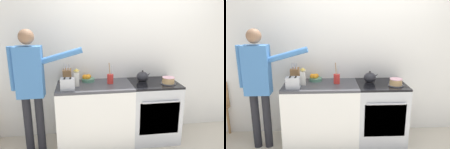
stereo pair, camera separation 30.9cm
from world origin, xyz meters
TOP-DOWN VIEW (x-y plane):
  - wall_back at (0.00, 0.65)m, footprint 8.00×0.04m
  - counter_cabinet at (-0.62, 0.31)m, footprint 1.07×0.63m
  - stove_range at (0.27, 0.31)m, footprint 0.70×0.66m
  - layer_cake at (0.45, 0.20)m, footprint 0.22×0.22m
  - tea_kettle at (0.11, 0.37)m, footprint 0.22×0.18m
  - knife_block at (-1.01, 0.47)m, footprint 0.12×0.18m
  - utensil_crock at (-0.39, 0.35)m, footprint 0.09×0.09m
  - fruit_bowl at (-0.71, 0.51)m, footprint 0.19×0.19m
  - toaster at (-0.99, 0.15)m, footprint 0.20×0.13m
  - milk_carton at (-0.87, 0.29)m, footprint 0.07×0.07m
  - person_baker at (-1.46, 0.18)m, footprint 0.95×0.20m

SIDE VIEW (x-z plane):
  - counter_cabinet at x=-0.62m, z-range 0.00..0.90m
  - stove_range at x=0.27m, z-range 0.00..0.90m
  - fruit_bowl at x=-0.71m, z-range 0.89..1.00m
  - layer_cake at x=0.45m, z-range 0.90..1.00m
  - utensil_crock at x=-0.39m, z-range 0.82..1.13m
  - tea_kettle at x=0.11m, z-range 0.89..1.06m
  - toaster at x=-0.99m, z-range 0.90..1.06m
  - knife_block at x=-1.01m, z-range 0.86..1.15m
  - person_baker at x=-1.46m, z-range 0.17..1.87m
  - milk_carton at x=-0.87m, z-range 0.89..1.15m
  - wall_back at x=0.00m, z-range 0.00..2.60m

